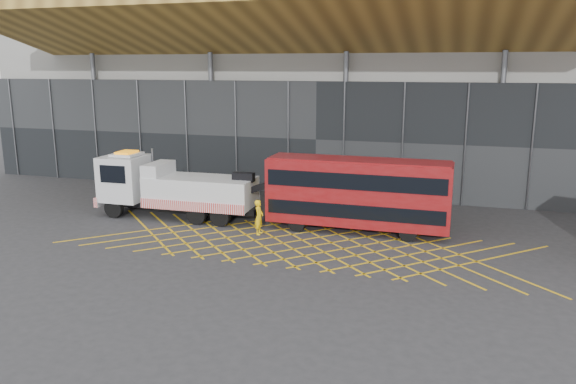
% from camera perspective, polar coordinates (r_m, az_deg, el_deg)
% --- Properties ---
extents(ground_plane, '(120.00, 120.00, 0.00)m').
position_cam_1_polar(ground_plane, '(30.49, -6.25, -4.63)').
color(ground_plane, '#2D2D2F').
extents(road_markings, '(24.76, 7.16, 0.01)m').
position_cam_1_polar(road_markings, '(29.18, 1.01, -5.34)').
color(road_markings, yellow).
rests_on(road_markings, ground_plane).
extents(construction_building, '(55.00, 23.97, 18.00)m').
position_cam_1_polar(construction_building, '(46.10, 5.08, 12.57)').
color(construction_building, gray).
rests_on(construction_building, ground_plane).
extents(recovery_truck, '(11.49, 2.92, 4.00)m').
position_cam_1_polar(recovery_truck, '(34.70, -11.77, 0.47)').
color(recovery_truck, black).
rests_on(recovery_truck, ground_plane).
extents(bus_towed, '(10.08, 2.39, 4.09)m').
position_cam_1_polar(bus_towed, '(31.09, 7.06, 0.02)').
color(bus_towed, maroon).
rests_on(bus_towed, ground_plane).
extents(worker, '(0.50, 0.73, 1.92)m').
position_cam_1_polar(worker, '(30.72, -2.97, -2.57)').
color(worker, yellow).
rests_on(worker, ground_plane).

